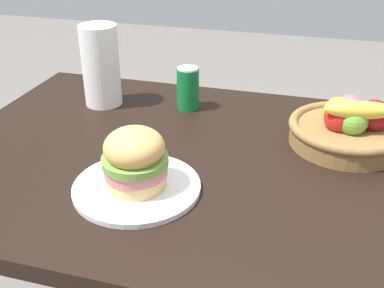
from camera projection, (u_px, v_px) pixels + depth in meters
dining_table at (220, 193)px, 1.17m from camera, size 1.40×0.90×0.75m
plate at (137, 187)px, 1.01m from camera, size 0.28×0.28×0.01m
sandwich at (135, 159)px, 0.97m from camera, size 0.14×0.14×0.13m
soda_can at (188, 88)px, 1.36m from camera, size 0.07×0.07×0.13m
fruit_basket at (348, 127)px, 1.17m from camera, size 0.29×0.29×0.14m
paper_towel_roll at (101, 66)px, 1.37m from camera, size 0.11×0.11×0.24m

